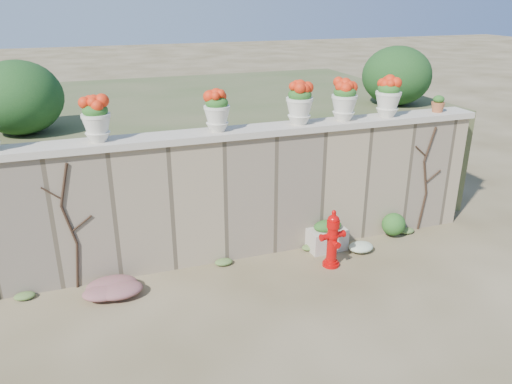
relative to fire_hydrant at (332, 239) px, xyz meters
name	(u,v)px	position (x,y,z in m)	size (l,w,h in m)	color
ground	(290,311)	(-1.09, -0.92, -0.48)	(80.00, 80.00, 0.00)	#4D4126
stone_wall	(247,196)	(-1.09, 0.88, 0.52)	(8.00, 0.40, 2.00)	gray
wall_cap	(247,132)	(-1.09, 0.88, 1.57)	(8.10, 0.52, 0.10)	beige
raised_fill	(201,143)	(-1.09, 4.08, 0.52)	(9.00, 6.00, 2.00)	#384C23
back_shrub_left	(18,98)	(-4.29, 2.08, 2.07)	(1.30, 1.30, 1.10)	#143814
back_shrub_right	(397,76)	(2.31, 2.08, 2.07)	(1.30, 1.30, 1.10)	#143814
vine_left	(70,226)	(-3.76, 0.66, 0.52)	(0.60, 0.04, 1.91)	black
vine_right	(426,178)	(2.14, 0.66, 0.52)	(0.60, 0.04, 1.91)	black
fire_hydrant	(332,239)	(0.00, 0.00, 0.00)	(0.41, 0.29, 0.94)	#B90707
planter_box	(327,236)	(0.18, 0.52, -0.23)	(0.65, 0.40, 0.52)	beige
green_shrub	(398,224)	(1.54, 0.48, -0.20)	(0.58, 0.52, 0.55)	#1E5119
magenta_clump	(111,288)	(-3.34, 0.25, -0.34)	(1.01, 0.67, 0.27)	#AF2361
white_flowers	(361,247)	(0.66, 0.22, -0.38)	(0.55, 0.44, 0.20)	white
urn_pot_1	(96,119)	(-3.25, 0.88, 1.93)	(0.39, 0.39, 0.62)	silver
urn_pot_2	(217,111)	(-1.55, 0.88, 1.92)	(0.39, 0.39, 0.61)	silver
urn_pot_3	(300,103)	(-0.23, 0.88, 1.95)	(0.42, 0.42, 0.66)	silver
urn_pot_4	(344,100)	(0.54, 0.88, 1.94)	(0.41, 0.41, 0.65)	silver
urn_pot_5	(388,97)	(1.35, 0.88, 1.95)	(0.42, 0.42, 0.66)	silver
terracotta_pot	(438,105)	(2.37, 0.88, 1.75)	(0.23, 0.23, 0.28)	#A85A33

